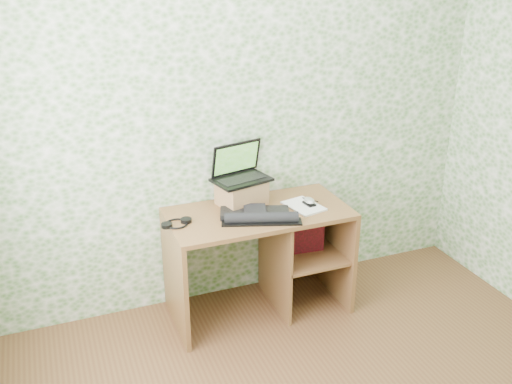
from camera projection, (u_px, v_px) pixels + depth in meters
name	position (u px, v px, depth m)	size (l,w,h in m)	color
wall_back	(242.00, 119.00, 3.80)	(3.50, 3.50, 0.00)	white
desk	(268.00, 244.00, 3.90)	(1.20, 0.60, 0.75)	brown
riser	(242.00, 193.00, 3.82)	(0.29, 0.24, 0.17)	olive
laptop	(239.00, 171.00, 3.80)	(0.41, 0.34, 0.24)	black
keyboard	(258.00, 215.00, 3.64)	(0.51, 0.40, 0.07)	black
headphones	(177.00, 223.00, 3.56)	(0.20, 0.17, 0.02)	black
notepad	(304.00, 206.00, 3.81)	(0.19, 0.27, 0.01)	white
mouse	(309.00, 202.00, 3.82)	(0.06, 0.10, 0.03)	silver
pen	(310.00, 200.00, 3.89)	(0.01, 0.01, 0.12)	black
red_box	(306.00, 232.00, 3.95)	(0.24, 0.08, 0.29)	maroon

